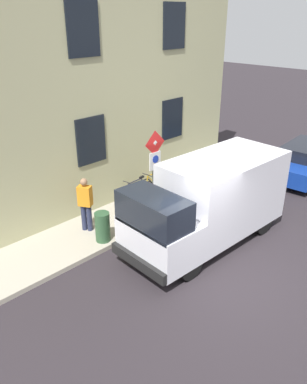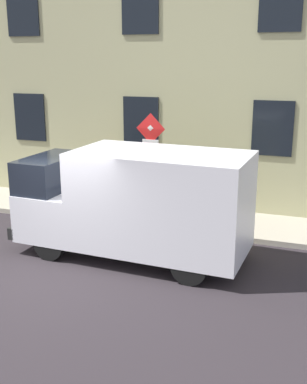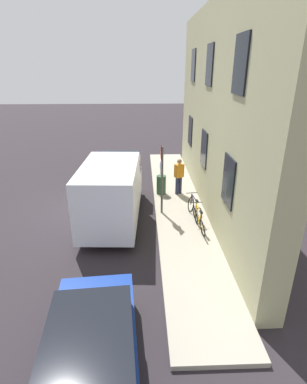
{
  "view_description": "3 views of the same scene",
  "coord_description": "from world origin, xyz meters",
  "px_view_note": "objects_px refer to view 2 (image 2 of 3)",
  "views": [
    {
      "loc": [
        -4.44,
        6.94,
        6.26
      ],
      "look_at": [
        3.13,
        -0.75,
        1.21
      ],
      "focal_mm": 36.07,
      "sensor_mm": 36.0,
      "label": 1
    },
    {
      "loc": [
        -8.3,
        -5.13,
        4.46
      ],
      "look_at": [
        3.05,
        -1.14,
        1.1
      ],
      "focal_mm": 45.33,
      "sensor_mm": 36.0,
      "label": 2
    },
    {
      "loc": [
        2.59,
        -12.19,
        5.78
      ],
      "look_at": [
        3.01,
        -0.67,
        0.94
      ],
      "focal_mm": 28.07,
      "sensor_mm": 36.0,
      "label": 3
    }
  ],
  "objects_px": {
    "pedestrian": "(99,176)",
    "litter_bin": "(85,199)",
    "sign_post_stacked": "(151,154)",
    "bicycle_black": "(182,199)",
    "bicycle_orange": "(214,202)",
    "delivery_van": "(136,201)"
  },
  "relations": [
    {
      "from": "bicycle_black",
      "to": "pedestrian",
      "type": "height_order",
      "value": "pedestrian"
    },
    {
      "from": "bicycle_orange",
      "to": "bicycle_black",
      "type": "height_order",
      "value": "same"
    },
    {
      "from": "delivery_van",
      "to": "bicycle_orange",
      "type": "bearing_deg",
      "value": -105.92
    },
    {
      "from": "delivery_van",
      "to": "pedestrian",
      "type": "xyz_separation_m",
      "value": [
        2.88,
        2.31,
        -0.26
      ]
    },
    {
      "from": "bicycle_orange",
      "to": "litter_bin",
      "type": "distance_m",
      "value": 3.64
    },
    {
      "from": "sign_post_stacked",
      "to": "bicycle_orange",
      "type": "distance_m",
      "value": 2.48
    },
    {
      "from": "delivery_van",
      "to": "bicycle_black",
      "type": "relative_size",
      "value": 3.16
    },
    {
      "from": "sign_post_stacked",
      "to": "bicycle_black",
      "type": "xyz_separation_m",
      "value": [
        1.32,
        -0.48,
        -1.54
      ]
    },
    {
      "from": "sign_post_stacked",
      "to": "bicycle_black",
      "type": "relative_size",
      "value": 1.65
    },
    {
      "from": "pedestrian",
      "to": "litter_bin",
      "type": "bearing_deg",
      "value": -122.57
    },
    {
      "from": "bicycle_orange",
      "to": "pedestrian",
      "type": "bearing_deg",
      "value": 1.49
    },
    {
      "from": "delivery_van",
      "to": "pedestrian",
      "type": "distance_m",
      "value": 3.7
    },
    {
      "from": "bicycle_black",
      "to": "pedestrian",
      "type": "relative_size",
      "value": 1.0
    },
    {
      "from": "litter_bin",
      "to": "sign_post_stacked",
      "type": "bearing_deg",
      "value": -93.92
    },
    {
      "from": "sign_post_stacked",
      "to": "delivery_van",
      "type": "xyz_separation_m",
      "value": [
        -1.92,
        -0.33,
        -0.71
      ]
    },
    {
      "from": "sign_post_stacked",
      "to": "delivery_van",
      "type": "bearing_deg",
      "value": -170.28
    },
    {
      "from": "delivery_van",
      "to": "sign_post_stacked",
      "type": "bearing_deg",
      "value": -77.54
    },
    {
      "from": "bicycle_orange",
      "to": "bicycle_black",
      "type": "bearing_deg",
      "value": -4.51
    },
    {
      "from": "pedestrian",
      "to": "bicycle_orange",
      "type": "bearing_deg",
      "value": -23.8
    },
    {
      "from": "bicycle_black",
      "to": "bicycle_orange",
      "type": "bearing_deg",
      "value": 172.67
    },
    {
      "from": "sign_post_stacked",
      "to": "bicycle_orange",
      "type": "xyz_separation_m",
      "value": [
        1.32,
        -1.42,
        -1.54
      ]
    },
    {
      "from": "delivery_van",
      "to": "bicycle_black",
      "type": "xyz_separation_m",
      "value": [
        3.24,
        -0.15,
        -0.82
      ]
    }
  ]
}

